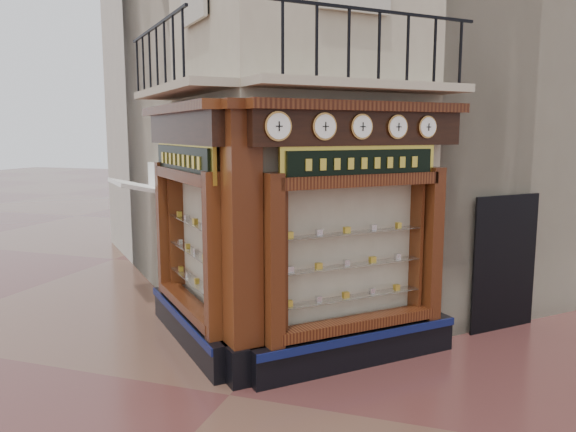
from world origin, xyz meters
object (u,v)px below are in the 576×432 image
at_px(corner_pilaster, 242,248).
at_px(clock_a, 278,126).
at_px(signboard_right, 362,163).
at_px(clock_b, 324,126).
at_px(clock_e, 427,127).
at_px(signboard_left, 183,160).
at_px(clock_c, 362,127).
at_px(clock_d, 397,127).
at_px(awning, 141,300).

distance_m(corner_pilaster, clock_a, 1.76).
distance_m(corner_pilaster, signboard_right, 2.12).
bearing_deg(clock_b, clock_e, 0.00).
xyz_separation_m(clock_a, signboard_left, (-2.01, 1.07, -0.52)).
xyz_separation_m(clock_b, signboard_left, (-2.51, 0.57, -0.52)).
height_order(corner_pilaster, signboard_right, corner_pilaster).
bearing_deg(signboard_right, clock_c, -128.42).
height_order(corner_pilaster, signboard_left, corner_pilaster).
distance_m(clock_d, clock_e, 0.56).
distance_m(clock_d, awning, 6.77).
bearing_deg(clock_e, clock_c, -180.00).
xyz_separation_m(clock_d, signboard_right, (-0.46, -0.30, -0.52)).
relative_size(clock_d, signboard_right, 0.18).
bearing_deg(clock_d, clock_e, 0.00).
height_order(awning, signboard_right, signboard_right).
xyz_separation_m(clock_a, clock_b, (0.50, 0.50, -0.00)).
bearing_deg(clock_c, corner_pilaster, 165.59).
relative_size(clock_e, signboard_left, 0.15).
bearing_deg(corner_pilaster, clock_a, -50.39).
height_order(clock_e, awning, clock_e).
relative_size(clock_c, signboard_right, 0.19).
xyz_separation_m(clock_a, awning, (-4.13, 2.93, -3.62)).
bearing_deg(awning, clock_c, -156.58).
height_order(clock_b, clock_e, clock_b).
distance_m(clock_a, clock_b, 0.70).
bearing_deg(clock_a, clock_e, 0.00).
relative_size(corner_pilaster, clock_d, 11.32).
relative_size(clock_b, awning, 0.24).
bearing_deg(signboard_left, clock_d, -129.90).
bearing_deg(clock_a, corner_pilaster, 129.61).
height_order(clock_c, clock_e, clock_c).
bearing_deg(signboard_left, clock_a, -162.90).
distance_m(clock_e, signboard_left, 3.87).
relative_size(clock_c, clock_e, 1.08).
relative_size(clock_a, clock_d, 1.11).
distance_m(clock_d, signboard_left, 3.43).
bearing_deg(awning, signboard_left, -176.27).
bearing_deg(signboard_left, signboard_right, -135.00).
xyz_separation_m(clock_a, clock_e, (1.76, 1.76, 0.00)).
relative_size(clock_a, signboard_right, 0.20).
bearing_deg(clock_c, clock_d, -0.00).
height_order(clock_b, clock_d, clock_b).
relative_size(awning, signboard_right, 0.81).
bearing_deg(awning, clock_a, -170.30).
xyz_separation_m(corner_pilaster, clock_c, (1.48, 0.87, 1.67)).
xyz_separation_m(clock_e, signboard_right, (-0.85, -0.70, -0.52)).
xyz_separation_m(clock_c, clock_e, (0.84, 0.84, -0.00)).
bearing_deg(signboard_left, awning, 3.73).
bearing_deg(signboard_right, awning, 114.74).
bearing_deg(clock_b, corner_pilaster, 157.97).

